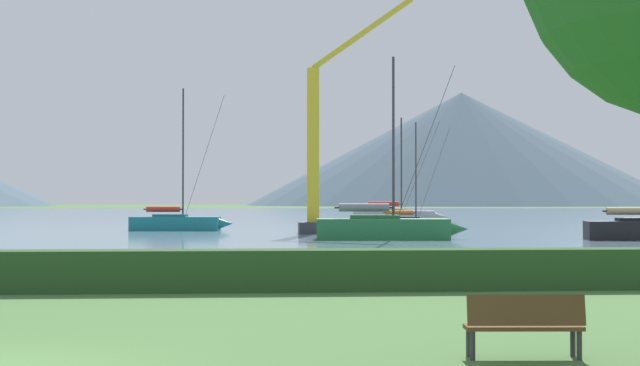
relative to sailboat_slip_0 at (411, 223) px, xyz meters
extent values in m
cube|color=slate|center=(-15.90, 77.83, -0.54)|extent=(320.00, 246.00, 0.00)
cube|color=#284C23|center=(-15.90, -48.17, -0.02)|extent=(80.00, 1.20, 1.05)
cube|color=navy|center=(-0.09, 0.01, -0.10)|extent=(5.81, 2.61, 0.88)
cone|color=navy|center=(3.10, -0.39, -0.10)|extent=(1.05, 0.86, 0.75)
cube|color=#1B2449|center=(-0.41, 0.05, 0.22)|extent=(2.24, 1.60, 0.56)
cylinder|color=#333338|center=(0.39, -0.05, 3.89)|extent=(0.11, 0.11, 7.90)
cylinder|color=#333338|center=(-0.86, 0.11, 0.82)|extent=(2.52, 0.41, 0.10)
cylinder|color=orange|center=(-0.86, 0.11, 0.82)|extent=(2.18, 0.62, 0.35)
cylinder|color=#333338|center=(1.70, -0.21, 3.69)|extent=(2.65, 0.36, 7.51)
cube|color=#9E9EA3|center=(1.85, 20.67, 0.09)|extent=(8.44, 4.65, 1.26)
cone|color=#9E9EA3|center=(6.29, 19.53, 0.09)|extent=(1.60, 1.38, 1.07)
cube|color=gray|center=(1.41, 20.78, 0.55)|extent=(3.36, 2.60, 0.80)
cylinder|color=#333338|center=(2.52, 20.50, 5.08)|extent=(0.16, 0.16, 9.88)
cylinder|color=#333338|center=(0.77, 20.94, 1.41)|extent=(3.53, 1.03, 0.14)
cylinder|color=red|center=(0.77, 20.94, 1.41)|extent=(3.09, 1.25, 0.50)
cylinder|color=#333338|center=(4.35, 20.03, 4.84)|extent=(3.70, 0.98, 9.40)
cube|color=#236B38|center=(-4.61, -17.18, 0.07)|extent=(7.93, 3.20, 1.22)
cone|color=#236B38|center=(-0.19, -17.49, 0.07)|extent=(1.40, 1.13, 1.04)
cube|color=#206032|center=(-5.06, -17.15, 0.51)|extent=(3.01, 2.06, 0.78)
cylinder|color=#333338|center=(-3.95, -17.23, 5.20)|extent=(0.16, 0.16, 10.15)
cylinder|color=#333338|center=(-5.69, -17.10, 1.34)|extent=(3.49, 0.38, 0.13)
cylinder|color=gray|center=(-5.69, -17.10, 1.34)|extent=(2.99, 0.70, 0.49)
cylinder|color=#333338|center=(-2.13, -17.35, 4.95)|extent=(3.68, 0.29, 9.65)
cube|color=black|center=(10.23, -19.08, 0.40)|extent=(2.83, 2.10, 0.69)
cylinder|color=#333338|center=(9.67, -18.97, 1.14)|extent=(3.08, 0.69, 0.12)
cylinder|color=tan|center=(9.67, -18.97, 1.14)|extent=(2.68, 0.91, 0.43)
cube|color=#19707A|center=(-18.14, -0.07, -0.01)|extent=(6.86, 2.88, 1.05)
cone|color=#19707A|center=(-14.34, -0.41, -0.01)|extent=(1.22, 0.99, 0.89)
cube|color=#16646E|center=(-18.52, -0.04, 0.37)|extent=(2.62, 1.82, 0.67)
cylinder|color=#333338|center=(-17.57, -0.12, 5.17)|extent=(0.13, 0.13, 10.28)
cylinder|color=#333338|center=(-19.07, 0.01, 1.08)|extent=(3.01, 0.38, 0.11)
cylinder|color=red|center=(-19.07, 0.01, 1.08)|extent=(2.59, 0.65, 0.42)
cylinder|color=#333338|center=(-16.00, -0.26, 4.92)|extent=(3.17, 0.31, 9.78)
cube|color=brown|center=(-8.27, -58.69, -0.09)|extent=(1.73, 0.55, 0.06)
cube|color=brown|center=(-8.28, -58.87, 0.18)|extent=(1.71, 0.23, 0.45)
cylinder|color=#333338|center=(-7.49, -58.57, -0.32)|extent=(0.08, 0.08, 0.45)
cylinder|color=#333338|center=(-9.03, -58.48, -0.32)|extent=(0.08, 0.08, 0.45)
cylinder|color=#333338|center=(-7.51, -58.90, -0.32)|extent=(0.08, 0.08, 0.45)
cylinder|color=#333338|center=(-9.05, -58.81, -0.32)|extent=(0.08, 0.08, 0.45)
cube|color=#333338|center=(-8.10, -7.51, -0.14)|extent=(2.00, 2.00, 0.80)
cube|color=gold|center=(-8.10, -7.51, 5.59)|extent=(0.80, 0.80, 10.66)
cube|color=gold|center=(-4.65, -7.51, 13.37)|extent=(7.10, 0.36, 5.21)
cone|color=#425666|center=(81.88, 346.45, 25.05)|extent=(194.58, 194.58, 51.19)
camera|label=1|loc=(-12.22, -72.20, 1.77)|focal=52.73mm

